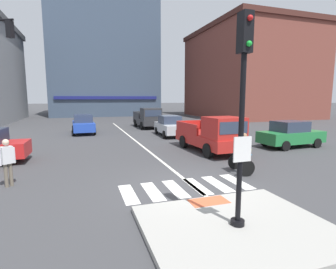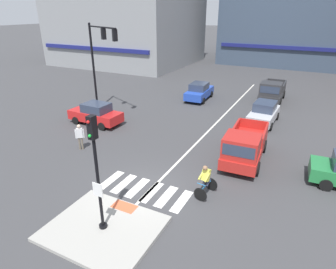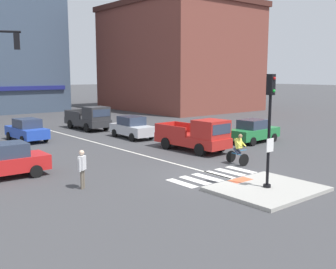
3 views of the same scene
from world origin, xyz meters
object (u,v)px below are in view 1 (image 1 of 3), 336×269
(car_silver_eastbound_far, at_px, (170,126))
(car_green_cross_right, at_px, (291,134))
(cyclist, at_px, (242,152))
(signal_pole, at_px, (242,102))
(pickup_truck_red_eastbound_mid, at_px, (212,135))
(pickup_truck_charcoal_eastbound_distant, at_px, (148,118))
(car_blue_westbound_distant, at_px, (83,124))
(pedestrian_at_curb_left, at_px, (7,159))

(car_silver_eastbound_far, relative_size, car_green_cross_right, 0.99)
(car_green_cross_right, relative_size, cyclist, 2.50)
(signal_pole, relative_size, pickup_truck_red_eastbound_mid, 0.90)
(pickup_truck_charcoal_eastbound_distant, height_order, pickup_truck_red_eastbound_mid, same)
(car_silver_eastbound_far, distance_m, pickup_truck_charcoal_eastbound_distant, 6.00)
(pickup_truck_red_eastbound_mid, xyz_separation_m, cyclist, (-0.80, -4.05, -0.11))
(car_green_cross_right, xyz_separation_m, pickup_truck_charcoal_eastbound_distant, (-5.91, 13.06, 0.17))
(signal_pole, relative_size, car_blue_westbound_distant, 1.12)
(car_silver_eastbound_far, relative_size, cyclist, 2.48)
(car_blue_westbound_distant, height_order, pickup_truck_charcoal_eastbound_distant, pickup_truck_charcoal_eastbound_distant)
(car_silver_eastbound_far, bearing_deg, signal_pole, -102.94)
(car_blue_westbound_distant, relative_size, pedestrian_at_curb_left, 2.50)
(pickup_truck_red_eastbound_mid, bearing_deg, pedestrian_at_curb_left, -162.87)
(signal_pole, relative_size, cyclist, 2.78)
(car_blue_westbound_distant, height_order, car_green_cross_right, same)
(signal_pole, relative_size, pickup_truck_charcoal_eastbound_distant, 0.91)
(signal_pole, height_order, cyclist, signal_pole)
(pickup_truck_red_eastbound_mid, distance_m, pedestrian_at_curb_left, 9.86)
(pickup_truck_red_eastbound_mid, bearing_deg, pickup_truck_charcoal_eastbound_distant, 92.16)
(car_silver_eastbound_far, relative_size, pickup_truck_red_eastbound_mid, 0.80)
(signal_pole, bearing_deg, pickup_truck_charcoal_eastbound_distant, 81.59)
(pickup_truck_charcoal_eastbound_distant, bearing_deg, car_silver_eastbound_far, -86.66)
(car_silver_eastbound_far, height_order, pickup_truck_charcoal_eastbound_distant, pickup_truck_charcoal_eastbound_distant)
(car_silver_eastbound_far, xyz_separation_m, pedestrian_at_curb_left, (-9.28, -9.89, 0.17))
(car_silver_eastbound_far, xyz_separation_m, pickup_truck_charcoal_eastbound_distant, (-0.35, 5.99, 0.17))
(car_silver_eastbound_far, bearing_deg, pickup_truck_charcoal_eastbound_distant, 93.34)
(cyclist, bearing_deg, car_green_cross_right, 32.54)
(pedestrian_at_curb_left, bearing_deg, pickup_truck_charcoal_eastbound_distant, 60.66)
(pickup_truck_charcoal_eastbound_distant, bearing_deg, signal_pole, -98.41)
(pickup_truck_charcoal_eastbound_distant, bearing_deg, cyclist, -91.04)
(signal_pole, xyz_separation_m, car_silver_eastbound_far, (3.46, 15.04, -2.16))
(car_blue_westbound_distant, relative_size, car_green_cross_right, 0.99)
(car_green_cross_right, xyz_separation_m, pedestrian_at_curb_left, (-14.84, -2.82, 0.17))
(car_green_cross_right, relative_size, pickup_truck_red_eastbound_mid, 0.81)
(pedestrian_at_curb_left, bearing_deg, pickup_truck_red_eastbound_mid, 17.13)
(pickup_truck_red_eastbound_mid, bearing_deg, signal_pole, -114.07)
(pickup_truck_red_eastbound_mid, bearing_deg, car_silver_eastbound_far, 91.15)
(car_silver_eastbound_far, xyz_separation_m, pickup_truck_red_eastbound_mid, (0.14, -6.99, 0.17))
(signal_pole, bearing_deg, car_silver_eastbound_far, 77.06)
(pickup_truck_charcoal_eastbound_distant, xyz_separation_m, pedestrian_at_curb_left, (-8.93, -15.88, 0.00))
(car_blue_westbound_distant, bearing_deg, cyclist, -67.64)
(pedestrian_at_curb_left, bearing_deg, car_silver_eastbound_far, 46.84)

